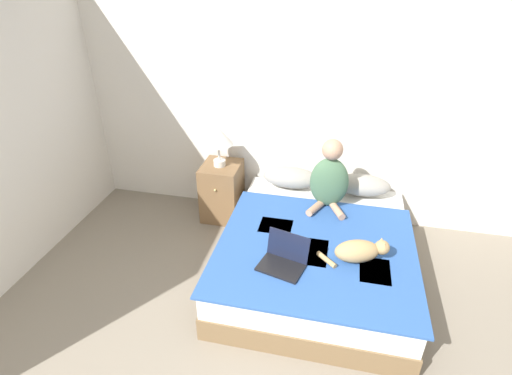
{
  "coord_description": "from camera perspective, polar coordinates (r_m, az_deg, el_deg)",
  "views": [
    {
      "loc": [
        0.38,
        -0.86,
        2.61
      ],
      "look_at": [
        -0.31,
        2.2,
        0.8
      ],
      "focal_mm": 28.0,
      "sensor_mm": 36.0,
      "label": 1
    }
  ],
  "objects": [
    {
      "name": "nightstand",
      "position": [
        4.52,
        -4.87,
        -0.48
      ],
      "size": [
        0.41,
        0.48,
        0.65
      ],
      "color": "brown",
      "rests_on": "ground_plane"
    },
    {
      "name": "pillow_near",
      "position": [
        4.31,
        4.99,
        1.43
      ],
      "size": [
        0.6,
        0.29,
        0.21
      ],
      "color": "gray",
      "rests_on": "bed"
    },
    {
      "name": "pillow_far",
      "position": [
        4.3,
        14.77,
        0.36
      ],
      "size": [
        0.6,
        0.29,
        0.21
      ],
      "color": "gray",
      "rests_on": "bed"
    },
    {
      "name": "laptop_open",
      "position": [
        3.27,
        3.92,
        -10.26
      ],
      "size": [
        0.42,
        0.37,
        0.25
      ],
      "rotation": [
        0.0,
        0.0,
        -0.26
      ],
      "color": "black",
      "rests_on": "bed"
    },
    {
      "name": "cat_tabby",
      "position": [
        3.38,
        14.58,
        -8.74
      ],
      "size": [
        0.58,
        0.3,
        0.19
      ],
      "rotation": [
        0.0,
        0.0,
        0.29
      ],
      "color": "tan",
      "rests_on": "bed"
    },
    {
      "name": "bed",
      "position": [
        3.79,
        8.54,
        -9.42
      ],
      "size": [
        1.69,
        1.97,
        0.45
      ],
      "color": "brown",
      "rests_on": "ground_plane"
    },
    {
      "name": "wall_back",
      "position": [
        4.24,
        7.03,
        11.43
      ],
      "size": [
        5.79,
        0.05,
        2.55
      ],
      "color": "silver",
      "rests_on": "ground_plane"
    },
    {
      "name": "person_sitting",
      "position": [
        3.93,
        10.45,
        1.24
      ],
      "size": [
        0.38,
        0.37,
        0.71
      ],
      "color": "#476B4C",
      "rests_on": "bed"
    },
    {
      "name": "table_lamp",
      "position": [
        4.22,
        -5.41,
        7.15
      ],
      "size": [
        0.31,
        0.31,
        0.44
      ],
      "color": "beige",
      "rests_on": "nightstand"
    }
  ]
}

